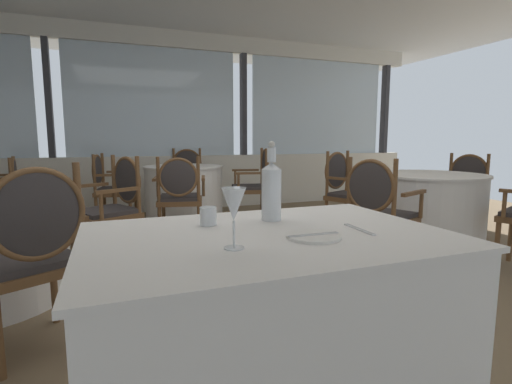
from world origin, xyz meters
TOP-DOWN VIEW (x-y plane):
  - ground_plane at (0.00, 0.00)m, footprint 11.85×11.85m
  - window_wall_far at (-0.00, 3.38)m, footprint 9.12×0.14m
  - foreground_table at (-0.16, -1.45)m, footprint 1.29×0.88m
  - side_plate at (-0.04, -1.56)m, footprint 0.19×0.19m
  - butter_knife at (-0.04, -1.56)m, footprint 0.19×0.02m
  - dinner_fork at (0.18, -1.52)m, footprint 0.03×0.19m
  - water_bottle at (-0.06, -1.24)m, footprint 0.08×0.08m
  - wine_glass at (-0.33, -1.59)m, footprint 0.08×0.08m
  - water_tumbler at (-0.33, -1.24)m, footprint 0.07×0.07m
  - dining_chair_0_1 at (-1.07, -0.55)m, footprint 0.65×0.62m
  - dining_chair_0_2 at (-0.65, 0.81)m, footprint 0.62×0.65m
  - background_table_1 at (2.26, 0.21)m, footprint 1.08×1.08m
  - dining_chair_1_0 at (3.16, 0.57)m, footprint 0.60×0.63m
  - dining_chair_1_1 at (1.89, 1.11)m, footprint 0.63×0.60m
  - dining_chair_1_2 at (1.36, -0.15)m, footprint 0.60×0.63m
  - background_table_2 at (0.21, 2.23)m, footprint 1.01×1.01m
  - dining_chair_2_0 at (-0.70, 2.45)m, footprint 0.55×0.61m
  - dining_chair_2_1 at (-0.00, 1.33)m, footprint 0.61×0.55m
  - dining_chair_2_2 at (1.12, 2.02)m, footprint 0.55×0.61m
  - dining_chair_2_3 at (0.42, 3.15)m, footprint 0.61×0.55m
  - dining_chair_3_2 at (-1.84, 2.41)m, footprint 0.51×0.57m

SIDE VIEW (x-z plane):
  - ground_plane at x=0.00m, z-range 0.00..0.00m
  - foreground_table at x=-0.16m, z-range 0.00..0.77m
  - background_table_1 at x=2.26m, z-range 0.00..0.77m
  - background_table_2 at x=0.21m, z-range 0.00..0.77m
  - dining_chair_3_2 at x=-1.84m, z-range 0.08..0.99m
  - dining_chair_2_0 at x=-0.70m, z-range 0.08..1.01m
  - dining_chair_1_0 at x=3.16m, z-range 0.08..1.02m
  - dining_chair_2_1 at x=0.00m, z-range 0.09..1.02m
  - dining_chair_2_3 at x=0.42m, z-range 0.07..1.04m
  - dining_chair_1_1 at x=1.89m, z-range 0.08..1.04m
  - dining_chair_1_2 at x=1.36m, z-range 0.08..1.04m
  - dining_chair_0_2 at x=-0.65m, z-range 0.09..1.05m
  - dining_chair_0_1 at x=-1.07m, z-range 0.08..1.07m
  - dining_chair_2_2 at x=1.12m, z-range 0.08..1.07m
  - dinner_fork at x=0.18m, z-range 0.77..0.77m
  - side_plate at x=-0.04m, z-range 0.77..0.78m
  - butter_knife at x=-0.04m, z-range 0.78..0.78m
  - water_tumbler at x=-0.33m, z-range 0.77..0.84m
  - water_bottle at x=-0.06m, z-range 0.73..1.06m
  - wine_glass at x=-0.33m, z-range 0.81..1.00m
  - window_wall_far at x=0.00m, z-range -0.27..2.45m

